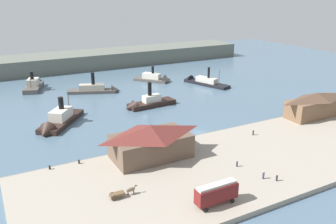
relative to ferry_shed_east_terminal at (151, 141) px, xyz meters
name	(u,v)px	position (x,y,z in m)	size (l,w,h in m)	color
ground_plane	(199,133)	(20.78, 10.06, -5.41)	(320.00, 320.00, 0.00)	slate
quay_promenade	(247,160)	(20.78, -11.94, -4.81)	(110.00, 36.00, 1.20)	#9E9384
seawall_edge	(206,135)	(20.78, 6.46, -4.91)	(110.00, 0.80, 1.00)	gray
ferry_shed_east_terminal	(151,141)	(0.00, 0.00, 0.00)	(19.23, 11.26, 8.30)	brown
ferry_shed_central_terminal	(316,104)	(60.47, 1.79, -0.18)	(21.23, 7.83, 7.95)	brown
street_tram	(216,192)	(2.15, -24.63, -1.62)	(8.80, 2.57, 4.47)	maroon
horse_cart	(122,192)	(-12.88, -13.53, -3.28)	(5.84, 1.44, 1.87)	brown
pedestrian_walking_west	(263,175)	(17.07, -21.49, -3.41)	(0.43, 0.43, 1.75)	#33384C
pedestrian_near_east_shed	(277,178)	(19.00, -23.57, -3.49)	(0.39, 0.39, 1.58)	#232328
pedestrian_near_cart	(237,164)	(15.59, -14.22, -3.52)	(0.37, 0.37, 1.51)	#232328
pedestrian_by_tram	(253,133)	(31.86, -1.16, -3.47)	(0.40, 0.40, 1.62)	#232328
mooring_post_center_west	(79,162)	(-16.78, 4.87, -3.76)	(0.44, 0.44, 0.90)	black
mooring_post_east	(50,167)	(-23.52, 5.24, -3.76)	(0.44, 0.44, 0.90)	black
ferry_near_quay	(146,103)	(17.21, 39.99, -4.04)	(19.86, 6.90, 10.74)	black
ferry_moored_east	(98,89)	(7.84, 67.09, -4.11)	(21.71, 12.74, 10.27)	#514C47
ferry_mid_harbor	(57,122)	(-15.55, 35.24, -3.90)	(18.76, 21.64, 10.70)	black
ferry_outer_harbor	(34,85)	(-14.57, 86.33, -3.84)	(11.13, 18.76, 9.80)	#514C47
ferry_departing_north	(201,81)	(53.51, 59.14, -4.31)	(12.75, 24.45, 10.02)	black
ferry_approaching_east	(157,79)	(37.60, 72.35, -4.26)	(15.78, 17.45, 9.27)	#514C47
far_headland	(91,59)	(20.78, 120.06, -1.41)	(180.00, 24.00, 8.00)	#60665B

